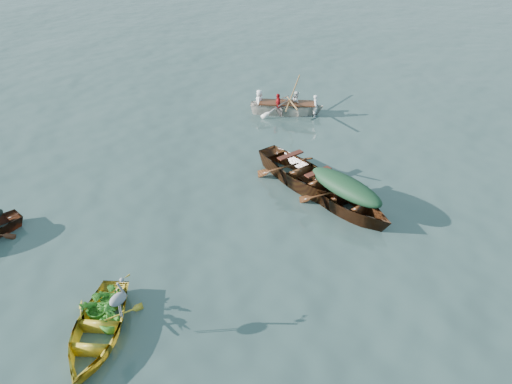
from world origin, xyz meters
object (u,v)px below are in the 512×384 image
yellow_dinghy (99,338)px  green_tarp_boat (343,210)px  rowed_boat (287,114)px  open_wooden_boat (302,186)px  heron (119,305)px

yellow_dinghy → green_tarp_boat: (1.63, 7.09, 0.00)m
rowed_boat → yellow_dinghy: bearing=163.9°
green_tarp_boat → rowed_boat: green_tarp_boat is taller
open_wooden_boat → rowed_boat: bearing=56.0°
open_wooden_boat → green_tarp_boat: bearing=-86.9°
yellow_dinghy → open_wooden_boat: 7.46m
yellow_dinghy → green_tarp_boat: bearing=42.4°
yellow_dinghy → green_tarp_boat: 7.28m
yellow_dinghy → rowed_boat: bearing=71.8°
heron → open_wooden_boat: bearing=58.5°
green_tarp_boat → heron: (-1.21, -6.74, 0.91)m
green_tarp_boat → open_wooden_boat: open_wooden_boat is taller
rowed_boat → open_wooden_boat: bearing=-172.4°
open_wooden_boat → rowed_boat: open_wooden_boat is taller
open_wooden_boat → rowed_boat: 5.35m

